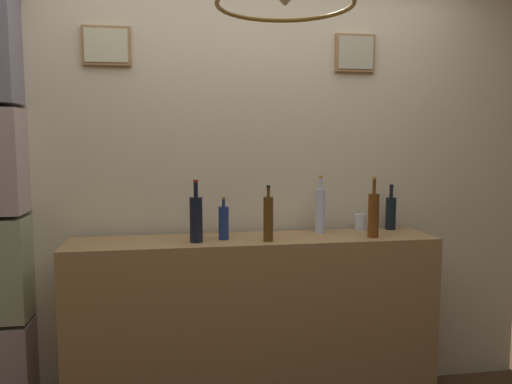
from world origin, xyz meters
TOP-DOWN VIEW (x-y plane):
  - panelled_rear_partition at (-0.00, 1.10)m, footprint 3.42×0.15m
  - bar_shelf_unit at (0.00, 0.83)m, footprint 1.94×0.37m
  - liquor_bottle_gin at (0.63, 0.75)m, footprint 0.06×0.06m
  - liquor_bottle_sherry at (-0.31, 0.78)m, footprint 0.07×0.07m
  - liquor_bottle_amaro at (0.38, 0.92)m, footprint 0.05×0.05m
  - liquor_bottle_scotch at (0.82, 0.96)m, footprint 0.06×0.06m
  - liquor_bottle_brandy at (0.06, 0.74)m, footprint 0.05×0.05m
  - liquor_bottle_whiskey at (-0.16, 0.83)m, footprint 0.05×0.05m
  - glass_tumbler_rocks at (0.64, 0.97)m, footprint 0.06×0.06m

SIDE VIEW (x-z plane):
  - bar_shelf_unit at x=0.00m, z-range 0.00..0.97m
  - glass_tumbler_rocks at x=0.64m, z-range 0.97..1.06m
  - liquor_bottle_whiskey at x=-0.16m, z-range 0.94..1.17m
  - liquor_bottle_scotch at x=0.82m, z-range 0.94..1.20m
  - liquor_bottle_brandy at x=0.06m, z-range 0.94..1.23m
  - liquor_bottle_sherry at x=-0.31m, z-range 0.93..1.25m
  - liquor_bottle_gin at x=0.63m, z-range 0.93..1.25m
  - liquor_bottle_amaro at x=0.38m, z-range 0.94..1.26m
  - panelled_rear_partition at x=0.00m, z-range 0.06..2.87m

